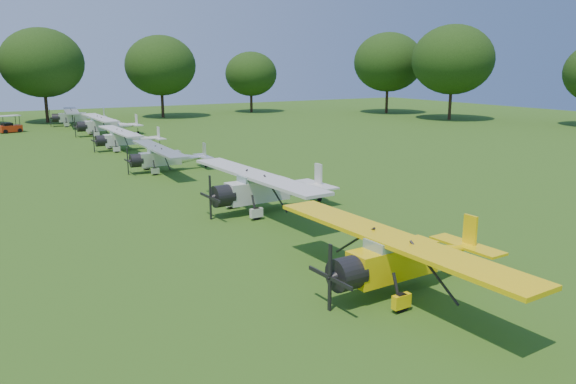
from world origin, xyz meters
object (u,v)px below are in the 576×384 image
Objects in this scene: aircraft_7 at (77,116)px; aircraft_2 at (404,254)px; aircraft_6 at (106,124)px; aircraft_3 at (266,186)px; aircraft_5 at (126,137)px; golf_cart at (10,127)px; aircraft_4 at (166,156)px.

aircraft_2 is at bearing -83.11° from aircraft_7.
aircraft_2 is 1.00× the size of aircraft_6.
aircraft_3 reaches higher than aircraft_6.
aircraft_6 reaches higher than aircraft_7.
aircraft_5 reaches higher than golf_cart.
aircraft_4 is 37.35m from aircraft_7.
aircraft_3 is at bearing -89.60° from aircraft_5.
aircraft_4 is 0.97× the size of aircraft_5.
aircraft_6 is 1.02× the size of aircraft_7.
aircraft_4 is at bearing -92.69° from golf_cart.
aircraft_4 is 0.87× the size of aircraft_6.
aircraft_7 is at bearing 86.98° from aircraft_2.
aircraft_2 is 4.36× the size of golf_cart.
aircraft_5 is (0.18, 39.07, -0.14)m from aircraft_2.
aircraft_2 is 63.98m from aircraft_7.
golf_cart is (-8.26, 59.92, -0.66)m from aircraft_2.
aircraft_7 is (-0.93, 12.51, -0.04)m from aircraft_6.
aircraft_5 is 24.90m from aircraft_7.
aircraft_6 reaches higher than aircraft_5.
golf_cart is (-8.44, 20.85, -0.53)m from aircraft_5.
aircraft_5 is (-0.83, 26.66, -0.16)m from aircraft_3.
aircraft_4 is at bearing 87.12° from aircraft_2.
aircraft_5 reaches higher than aircraft_4.
aircraft_3 is at bearing 82.46° from aircraft_2.
aircraft_3 reaches higher than aircraft_4.
aircraft_7 is at bearing 90.99° from aircraft_4.
aircraft_6 is 12.61m from golf_cart.
aircraft_5 is 22.50m from golf_cart.
aircraft_3 is at bearing -95.56° from golf_cart.
aircraft_7 is (0.15, 37.35, 0.14)m from aircraft_4.
aircraft_7 reaches higher than aircraft_5.
golf_cart is (-8.40, -4.05, -0.63)m from aircraft_7.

